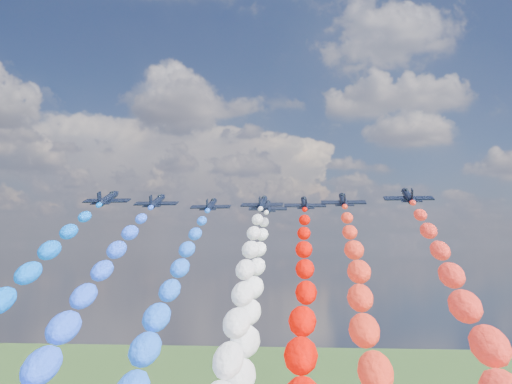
# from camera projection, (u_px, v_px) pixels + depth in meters

# --- Properties ---
(jet_0) EXTENTS (10.03, 13.37, 6.62)m
(jet_0) POSITION_uv_depth(u_px,v_px,m) (108.00, 199.00, 123.93)
(jet_0) COLOR black
(jet_1) EXTENTS (9.90, 13.29, 6.62)m
(jet_1) POSITION_uv_depth(u_px,v_px,m) (157.00, 201.00, 132.08)
(jet_1) COLOR black
(trail_1) EXTENTS (5.57, 101.32, 52.70)m
(trail_1) POSITION_uv_depth(u_px,v_px,m) (51.00, 367.00, 77.23)
(trail_1) COLOR #2351FC
(jet_2) EXTENTS (9.91, 13.29, 6.62)m
(jet_2) POSITION_uv_depth(u_px,v_px,m) (211.00, 205.00, 143.43)
(jet_2) COLOR black
(trail_2) EXTENTS (5.57, 101.32, 52.70)m
(trail_2) POSITION_uv_depth(u_px,v_px,m) (152.00, 351.00, 88.58)
(trail_2) COLOR blue
(jet_3) EXTENTS (10.15, 13.46, 6.62)m
(jet_3) POSITION_uv_depth(u_px,v_px,m) (262.00, 203.00, 136.19)
(jet_3) COLOR black
(trail_3) EXTENTS (5.57, 101.32, 52.70)m
(trail_3) POSITION_uv_depth(u_px,v_px,m) (233.00, 361.00, 81.34)
(trail_3) COLOR silver
(jet_4) EXTENTS (10.27, 13.55, 6.62)m
(jet_4) POSITION_uv_depth(u_px,v_px,m) (268.00, 207.00, 150.64)
(jet_4) COLOR black
(trail_4) EXTENTS (5.57, 101.32, 52.70)m
(trail_4) POSITION_uv_depth(u_px,v_px,m) (246.00, 343.00, 95.79)
(trail_4) COLOR white
(jet_5) EXTENTS (10.32, 13.58, 6.62)m
(jet_5) POSITION_uv_depth(u_px,v_px,m) (305.00, 204.00, 138.54)
(jet_5) COLOR black
(trail_5) EXTENTS (5.57, 101.32, 52.70)m
(trail_5) POSITION_uv_depth(u_px,v_px,m) (304.00, 357.00, 83.69)
(trail_5) COLOR #E10800
(jet_6) EXTENTS (9.65, 13.10, 6.62)m
(jet_6) POSITION_uv_depth(u_px,v_px,m) (343.00, 200.00, 128.74)
(jet_6) COLOR black
(trail_6) EXTENTS (5.57, 101.32, 52.70)m
(trail_6) POSITION_uv_depth(u_px,v_px,m) (371.00, 372.00, 73.89)
(trail_6) COLOR red
(jet_7) EXTENTS (9.57, 13.04, 6.62)m
(jet_7) POSITION_uv_depth(u_px,v_px,m) (408.00, 196.00, 117.48)
(jet_7) COLOR black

